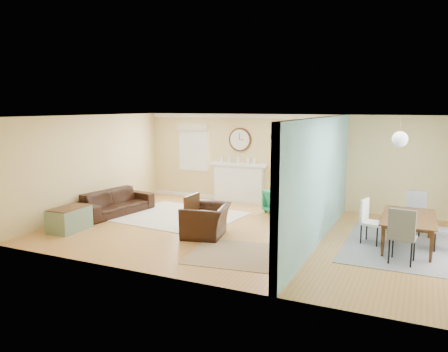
# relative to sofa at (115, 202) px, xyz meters

# --- Properties ---
(floor) EXTENTS (9.00, 9.00, 0.00)m
(floor) POSITION_rel_sofa_xyz_m (3.89, -0.14, -0.31)
(floor) COLOR #AC7639
(floor) RESTS_ON ground
(wall_back) EXTENTS (9.00, 0.02, 2.60)m
(wall_back) POSITION_rel_sofa_xyz_m (3.89, 2.86, 0.99)
(wall_back) COLOR #D5BC7A
(wall_back) RESTS_ON ground
(wall_front) EXTENTS (9.00, 0.02, 2.60)m
(wall_front) POSITION_rel_sofa_xyz_m (3.89, -3.14, 0.99)
(wall_front) COLOR #D5BC7A
(wall_front) RESTS_ON ground
(wall_left) EXTENTS (0.02, 6.00, 2.60)m
(wall_left) POSITION_rel_sofa_xyz_m (-0.61, -0.14, 0.99)
(wall_left) COLOR #D5BC7A
(wall_left) RESTS_ON ground
(ceiling) EXTENTS (9.00, 6.00, 0.02)m
(ceiling) POSITION_rel_sofa_xyz_m (3.89, -0.14, 2.29)
(ceiling) COLOR white
(ceiling) RESTS_ON wall_back
(partition) EXTENTS (0.17, 6.00, 2.60)m
(partition) POSITION_rel_sofa_xyz_m (5.40, 0.14, 1.04)
(partition) COLOR #D5BC7A
(partition) RESTS_ON ground
(fireplace) EXTENTS (1.70, 0.30, 1.17)m
(fireplace) POSITION_rel_sofa_xyz_m (2.39, 2.74, 0.28)
(fireplace) COLOR white
(fireplace) RESTS_ON ground
(wall_clock) EXTENTS (0.70, 0.07, 0.70)m
(wall_clock) POSITION_rel_sofa_xyz_m (2.39, 2.82, 1.54)
(wall_clock) COLOR #492A17
(wall_clock) RESTS_ON wall_back
(window_left) EXTENTS (1.05, 0.13, 1.42)m
(window_left) POSITION_rel_sofa_xyz_m (0.84, 2.81, 1.34)
(window_left) COLOR white
(window_left) RESTS_ON wall_back
(window_right) EXTENTS (1.05, 0.13, 1.42)m
(window_right) POSITION_rel_sofa_xyz_m (3.94, 2.81, 1.34)
(window_right) COLOR white
(window_right) RESTS_ON wall_back
(pendant) EXTENTS (0.30, 0.30, 0.55)m
(pendant) POSITION_rel_sofa_xyz_m (6.89, -0.14, 1.89)
(pendant) COLOR gold
(pendant) RESTS_ON ceiling
(rug_cream) EXTENTS (3.14, 2.79, 0.02)m
(rug_cream) POSITION_rel_sofa_xyz_m (1.68, 0.45, -0.31)
(rug_cream) COLOR beige
(rug_cream) RESTS_ON floor
(rug_jute) EXTENTS (2.19, 1.88, 0.01)m
(rug_jute) POSITION_rel_sofa_xyz_m (4.29, -1.60, -0.31)
(rug_jute) COLOR #9E8766
(rug_jute) RESTS_ON floor
(rug_grey) EXTENTS (2.47, 3.08, 0.01)m
(rug_grey) POSITION_rel_sofa_xyz_m (7.17, 0.23, -0.31)
(rug_grey) COLOR gray
(rug_grey) RESTS_ON floor
(sofa) EXTENTS (1.15, 2.25, 0.63)m
(sofa) POSITION_rel_sofa_xyz_m (0.00, 0.00, 0.00)
(sofa) COLOR black
(sofa) RESTS_ON floor
(eames_chair) EXTENTS (1.13, 1.23, 0.69)m
(eames_chair) POSITION_rel_sofa_xyz_m (3.09, -0.78, 0.03)
(eames_chair) COLOR black
(eames_chair) RESTS_ON floor
(green_chair) EXTENTS (0.93, 0.94, 0.63)m
(green_chair) POSITION_rel_sofa_xyz_m (3.94, 1.89, 0.00)
(green_chair) COLOR #218056
(green_chair) RESTS_ON floor
(trunk) EXTENTS (0.61, 0.96, 0.54)m
(trunk) POSITION_rel_sofa_xyz_m (0.04, -1.69, -0.04)
(trunk) COLOR gray
(trunk) RESTS_ON floor
(credenza) EXTENTS (0.50, 1.46, 0.80)m
(credenza) POSITION_rel_sofa_xyz_m (5.10, 1.11, 0.09)
(credenza) COLOR olive
(credenza) RESTS_ON floor
(tv) EXTENTS (0.25, 1.16, 0.66)m
(tv) POSITION_rel_sofa_xyz_m (5.09, 1.11, 0.82)
(tv) COLOR black
(tv) RESTS_ON credenza
(garden_stool) EXTENTS (0.36, 0.36, 0.53)m
(garden_stool) POSITION_rel_sofa_xyz_m (5.18, -0.07, -0.05)
(garden_stool) COLOR white
(garden_stool) RESTS_ON floor
(potted_plant) EXTENTS (0.43, 0.46, 0.43)m
(potted_plant) POSITION_rel_sofa_xyz_m (5.18, -0.07, 0.43)
(potted_plant) COLOR #337F33
(potted_plant) RESTS_ON garden_stool
(dining_table) EXTENTS (1.03, 1.82, 0.64)m
(dining_table) POSITION_rel_sofa_xyz_m (7.17, 0.23, 0.00)
(dining_table) COLOR #492A17
(dining_table) RESTS_ON floor
(dining_chair_n) EXTENTS (0.50, 0.50, 0.95)m
(dining_chair_n) POSITION_rel_sofa_xyz_m (7.21, 1.28, 0.24)
(dining_chair_n) COLOR gray
(dining_chair_n) RESTS_ON floor
(dining_chair_s) EXTENTS (0.51, 0.51, 1.04)m
(dining_chair_s) POSITION_rel_sofa_xyz_m (7.07, -0.80, 0.30)
(dining_chair_s) COLOR gray
(dining_chair_s) RESTS_ON floor
(dining_chair_w) EXTENTS (0.49, 0.49, 0.92)m
(dining_chair_w) POSITION_rel_sofa_xyz_m (6.45, 0.17, 0.23)
(dining_chair_w) COLOR white
(dining_chair_w) RESTS_ON floor
(dining_chair_e) EXTENTS (0.41, 0.41, 0.88)m
(dining_chair_e) POSITION_rel_sofa_xyz_m (7.79, 0.22, 0.20)
(dining_chair_e) COLOR gray
(dining_chair_e) RESTS_ON floor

